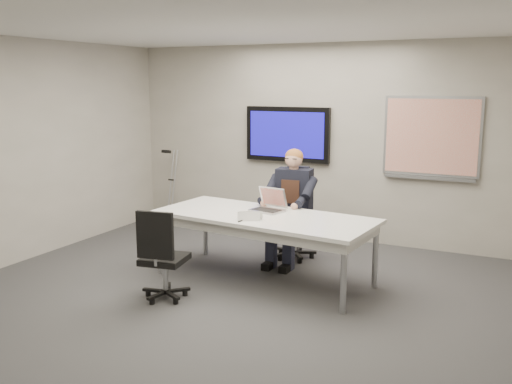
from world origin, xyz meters
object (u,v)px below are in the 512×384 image
at_px(conference_table, 264,222).
at_px(laptop, 270,205).
at_px(office_chair_near, 163,272).
at_px(office_chair_far, 295,232).
at_px(seated_person, 288,218).

xyz_separation_m(conference_table, laptop, (-0.05, 0.24, 0.15)).
bearing_deg(laptop, office_chair_near, -104.55).
relative_size(office_chair_far, office_chair_near, 1.09).
bearing_deg(conference_table, seated_person, 96.41).
bearing_deg(office_chair_near, laptop, -126.91).
relative_size(seated_person, laptop, 3.44).
bearing_deg(seated_person, conference_table, -95.88).
bearing_deg(seated_person, office_chair_far, 87.32).
distance_m(office_chair_far, laptop, 0.89).
bearing_deg(seated_person, laptop, -101.17).
bearing_deg(office_chair_near, office_chair_far, -118.28).
relative_size(office_chair_far, laptop, 2.58).
relative_size(conference_table, office_chair_near, 2.64).
xyz_separation_m(office_chair_far, laptop, (-0.02, -0.74, 0.50)).
distance_m(conference_table, seated_person, 0.73).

